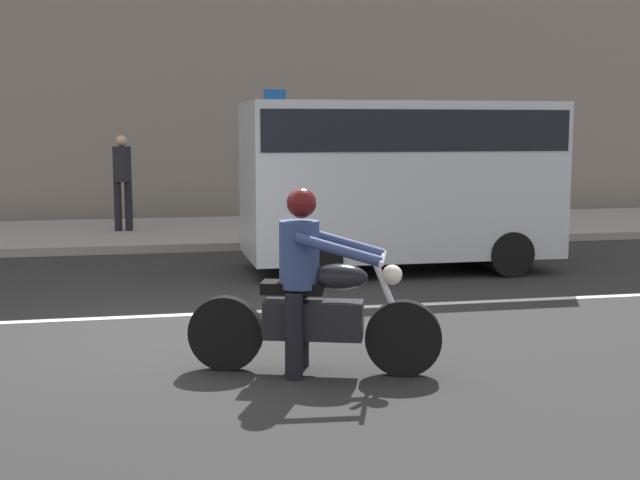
{
  "coord_description": "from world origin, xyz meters",
  "views": [
    {
      "loc": [
        -0.27,
        -8.65,
        2.08
      ],
      "look_at": [
        1.46,
        -0.38,
        0.97
      ],
      "focal_mm": 48.39,
      "sensor_mm": 36.0,
      "label": 1
    }
  ],
  "objects_px": {
    "parked_van_silver": "(399,174)",
    "street_sign_post": "(275,143)",
    "motorcycle_with_rider_denim_blue": "(312,298)",
    "pedestrian_bystander": "(122,175)"
  },
  "relations": [
    {
      "from": "motorcycle_with_rider_denim_blue",
      "to": "parked_van_silver",
      "type": "relative_size",
      "value": 0.47
    },
    {
      "from": "parked_van_silver",
      "to": "pedestrian_bystander",
      "type": "distance_m",
      "value": 6.09
    },
    {
      "from": "parked_van_silver",
      "to": "street_sign_post",
      "type": "xyz_separation_m",
      "value": [
        -1.04,
        4.99,
        0.37
      ]
    },
    {
      "from": "motorcycle_with_rider_denim_blue",
      "to": "street_sign_post",
      "type": "distance_m",
      "value": 10.12
    },
    {
      "from": "motorcycle_with_rider_denim_blue",
      "to": "pedestrian_bystander",
      "type": "relative_size",
      "value": 1.17
    },
    {
      "from": "motorcycle_with_rider_denim_blue",
      "to": "street_sign_post",
      "type": "height_order",
      "value": "street_sign_post"
    },
    {
      "from": "parked_van_silver",
      "to": "pedestrian_bystander",
      "type": "xyz_separation_m",
      "value": [
        -4.0,
        4.58,
        -0.21
      ]
    },
    {
      "from": "motorcycle_with_rider_denim_blue",
      "to": "parked_van_silver",
      "type": "xyz_separation_m",
      "value": [
        2.28,
        4.99,
        0.76
      ]
    },
    {
      "from": "parked_van_silver",
      "to": "street_sign_post",
      "type": "bearing_deg",
      "value": 101.83
    },
    {
      "from": "street_sign_post",
      "to": "pedestrian_bystander",
      "type": "bearing_deg",
      "value": -172.24
    }
  ]
}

